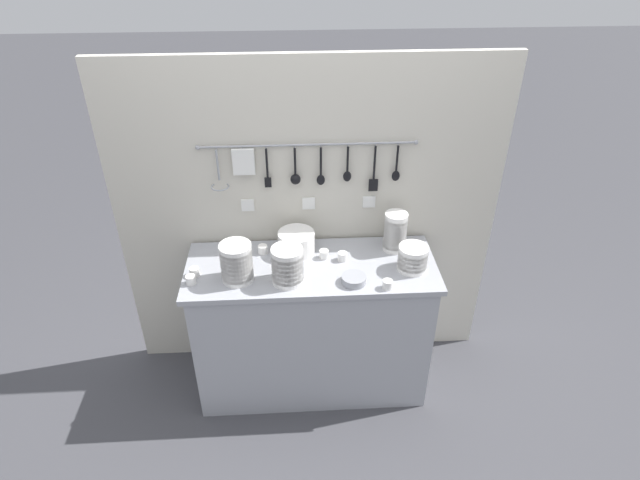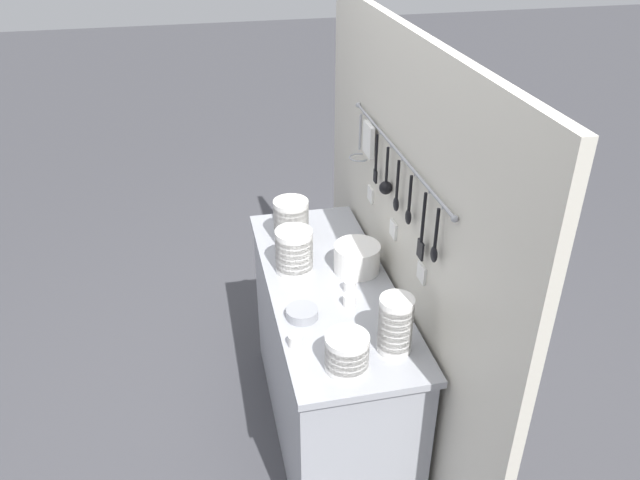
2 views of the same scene
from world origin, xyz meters
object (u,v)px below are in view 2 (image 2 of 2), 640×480
at_px(steel_mixing_bowl, 302,313).
at_px(cup_front_left, 292,214).
at_px(plate_stack, 357,258).
at_px(cup_by_caddy, 279,214).
at_px(cup_back_right, 349,300).
at_px(bowl_stack_short_front, 294,251).
at_px(cup_edge_far, 345,244).
at_px(bowl_stack_back_corner, 347,353).
at_px(cup_centre, 350,286).
at_px(bowl_stack_tall_left, 291,221).
at_px(cup_edge_near, 295,341).
at_px(bowl_stack_nested_right, 395,325).

height_order(steel_mixing_bowl, cup_front_left, cup_front_left).
xyz_separation_m(plate_stack, cup_by_caddy, (-0.54, -0.26, -0.04)).
height_order(cup_back_right, cup_by_caddy, same).
bearing_deg(bowl_stack_short_front, cup_back_right, 29.91).
bearing_deg(cup_front_left, plate_stack, 19.69).
distance_m(bowl_stack_short_front, cup_edge_far, 0.31).
bearing_deg(cup_back_right, bowl_stack_back_corner, -16.07).
xyz_separation_m(plate_stack, cup_edge_far, (-0.19, -0.00, -0.04)).
height_order(bowl_stack_back_corner, cup_centre, bowl_stack_back_corner).
bearing_deg(cup_by_caddy, cup_back_right, 11.54).
bearing_deg(bowl_stack_tall_left, plate_stack, 37.50).
height_order(bowl_stack_short_front, plate_stack, bowl_stack_short_front).
distance_m(cup_centre, cup_edge_near, 0.42).
bearing_deg(cup_back_right, steel_mixing_bowl, -79.15).
distance_m(bowl_stack_back_corner, cup_edge_far, 0.82).
bearing_deg(plate_stack, cup_edge_near, -38.39).
bearing_deg(bowl_stack_back_corner, steel_mixing_bowl, -162.90).
xyz_separation_m(bowl_stack_tall_left, bowl_stack_nested_right, (0.85, 0.23, 0.01)).
bearing_deg(cup_centre, steel_mixing_bowl, -59.01).
distance_m(bowl_stack_short_front, plate_stack, 0.28).
bearing_deg(bowl_stack_back_corner, cup_by_caddy, -177.10).
xyz_separation_m(cup_edge_near, cup_by_caddy, (-0.99, 0.10, 0.00)).
distance_m(bowl_stack_tall_left, bowl_stack_nested_right, 0.88).
bearing_deg(bowl_stack_nested_right, cup_by_caddy, -166.95).
relative_size(bowl_stack_nested_right, plate_stack, 1.12).
height_order(bowl_stack_tall_left, steel_mixing_bowl, bowl_stack_tall_left).
bearing_deg(cup_centre, bowl_stack_short_front, -134.99).
distance_m(cup_back_right, cup_by_caddy, 0.81).
bearing_deg(cup_centre, cup_front_left, -169.93).
bearing_deg(bowl_stack_back_corner, bowl_stack_short_front, -174.11).
bearing_deg(cup_back_right, cup_by_caddy, -168.46).
bearing_deg(bowl_stack_tall_left, bowl_stack_back_corner, 2.20).
height_order(cup_edge_near, cup_back_right, same).
height_order(bowl_stack_short_front, steel_mixing_bowl, bowl_stack_short_front).
height_order(bowl_stack_tall_left, cup_front_left, bowl_stack_tall_left).
xyz_separation_m(bowl_stack_nested_right, cup_centre, (-0.40, -0.06, -0.09)).
bearing_deg(bowl_stack_nested_right, plate_stack, 179.29).
distance_m(bowl_stack_back_corner, bowl_stack_short_front, 0.66).
xyz_separation_m(bowl_stack_short_front, steel_mixing_bowl, (0.34, -0.03, -0.08)).
xyz_separation_m(cup_back_right, cup_by_caddy, (-0.79, -0.16, 0.00)).
distance_m(bowl_stack_tall_left, cup_edge_far, 0.27).
relative_size(bowl_stack_back_corner, bowl_stack_nested_right, 0.69).
bearing_deg(cup_by_caddy, cup_edge_near, -5.59).
bearing_deg(cup_centre, bowl_stack_back_corner, -15.94).
bearing_deg(steel_mixing_bowl, bowl_stack_nested_right, 48.50).
distance_m(plate_stack, steel_mixing_bowl, 0.42).
relative_size(cup_centre, cup_back_right, 1.00).
bearing_deg(cup_front_left, cup_back_right, 6.85).
relative_size(cup_edge_far, cup_back_right, 1.00).
height_order(plate_stack, cup_edge_near, plate_stack).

